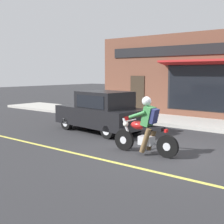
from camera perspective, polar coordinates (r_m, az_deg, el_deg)
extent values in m
plane|color=#2B2B2D|center=(9.20, 10.12, -7.20)|extent=(80.00, 80.00, 0.00)
cube|color=#ADAAA3|center=(14.89, 9.39, -1.38)|extent=(2.60, 22.00, 0.14)
cube|color=#D1C64C|center=(9.72, -11.09, -6.41)|extent=(0.12, 19.80, 0.01)
cube|color=brown|center=(15.89, 13.84, 6.39)|extent=(0.50, 10.43, 4.20)
cube|color=black|center=(15.14, 17.80, 4.14)|extent=(0.04, 4.38, 2.10)
cube|color=black|center=(15.15, 17.82, 4.14)|extent=(0.02, 4.59, 2.20)
cube|color=#2D2319|center=(17.13, 4.64, 3.10)|extent=(0.04, 0.90, 2.10)
cube|color=maroon|center=(14.82, 17.51, 8.73)|extent=(0.81, 5.00, 0.24)
cube|color=black|center=(15.67, 13.53, 10.96)|extent=(0.06, 8.86, 0.50)
cylinder|color=black|center=(9.20, 2.24, -5.11)|extent=(0.13, 0.62, 0.62)
cylinder|color=silver|center=(9.20, 2.24, -5.11)|extent=(0.13, 0.22, 0.22)
cylinder|color=black|center=(8.51, 10.11, -6.23)|extent=(0.13, 0.62, 0.62)
cylinder|color=silver|center=(8.51, 10.11, -6.23)|extent=(0.13, 0.22, 0.22)
cube|color=silver|center=(8.79, 6.31, -5.19)|extent=(0.30, 0.41, 0.24)
ellipsoid|color=#B21919|center=(8.84, 4.94, -2.40)|extent=(0.33, 0.53, 0.24)
cube|color=black|center=(8.61, 7.67, -2.97)|extent=(0.29, 0.57, 0.10)
cylinder|color=silver|center=(9.08, 2.77, -3.25)|extent=(0.09, 0.33, 0.68)
cylinder|color=silver|center=(8.97, 3.42, -1.57)|extent=(0.56, 0.07, 0.04)
sphere|color=silver|center=(9.08, 2.52, -2.22)|extent=(0.16, 0.16, 0.16)
cylinder|color=silver|center=(8.76, 9.10, -5.95)|extent=(0.11, 0.55, 0.08)
cube|color=red|center=(8.45, 9.87, -3.42)|extent=(0.12, 0.07, 0.08)
cylinder|color=brown|center=(8.60, 6.11, -5.21)|extent=(0.16, 0.36, 0.71)
cylinder|color=brown|center=(8.90, 7.29, -4.80)|extent=(0.16, 0.36, 0.71)
cube|color=#387F42|center=(8.64, 6.66, -0.76)|extent=(0.36, 0.34, 0.57)
cylinder|color=#387F42|center=(8.59, 4.61, -0.52)|extent=(0.12, 0.52, 0.26)
cylinder|color=#387F42|center=(8.93, 5.96, -0.24)|extent=(0.12, 0.52, 0.26)
sphere|color=silver|center=(8.63, 6.35, 1.97)|extent=(0.26, 0.26, 0.26)
cube|color=navy|center=(8.56, 7.59, -0.72)|extent=(0.29, 0.25, 0.42)
cylinder|color=black|center=(12.60, -8.25, -1.86)|extent=(0.25, 0.62, 0.60)
cylinder|color=silver|center=(12.60, -8.25, -1.86)|extent=(0.24, 0.35, 0.33)
cylinder|color=black|center=(13.48, -3.27, -1.21)|extent=(0.25, 0.62, 0.60)
cylinder|color=silver|center=(13.48, -3.27, -1.21)|extent=(0.24, 0.35, 0.33)
cylinder|color=black|center=(10.77, -0.77, -3.34)|extent=(0.25, 0.62, 0.60)
cylinder|color=silver|center=(10.77, -0.77, -3.34)|extent=(0.24, 0.35, 0.33)
cylinder|color=black|center=(11.78, 4.36, -2.44)|extent=(0.25, 0.62, 0.60)
cylinder|color=silver|center=(11.78, 4.36, -2.44)|extent=(0.24, 0.35, 0.33)
cube|color=black|center=(12.07, -2.17, -0.75)|extent=(2.07, 3.87, 0.70)
cube|color=black|center=(11.81, -1.38, 2.20)|extent=(1.66, 2.06, 0.66)
cube|color=black|center=(12.47, -4.08, 2.22)|extent=(1.36, 0.50, 0.51)
cube|color=black|center=(11.34, -4.08, 1.87)|extent=(0.21, 1.51, 0.46)
cube|color=black|center=(12.32, 1.11, 2.31)|extent=(0.21, 1.51, 0.46)
cube|color=silver|center=(13.20, -9.21, 0.37)|extent=(0.24, 0.07, 0.14)
cube|color=red|center=(10.38, 2.58, -1.28)|extent=(0.20, 0.06, 0.16)
cube|color=silver|center=(13.80, -5.74, 0.72)|extent=(0.24, 0.07, 0.14)
cube|color=red|center=(11.13, 6.19, -0.74)|extent=(0.20, 0.06, 0.16)
cube|color=#28282B|center=(13.51, -7.34, -1.02)|extent=(1.61, 0.31, 0.20)
cube|color=#28282B|center=(10.83, 4.30, -3.03)|extent=(1.61, 0.31, 0.20)
cylinder|color=red|center=(16.50, -4.20, 0.06)|extent=(0.24, 0.24, 0.16)
cylinder|color=red|center=(16.46, -4.21, 1.33)|extent=(0.18, 0.18, 0.58)
sphere|color=red|center=(16.43, -4.22, 2.48)|extent=(0.20, 0.20, 0.20)
cylinder|color=red|center=(16.36, -4.53, 1.47)|extent=(0.10, 0.08, 0.08)
cylinder|color=red|center=(16.55, -3.91, 1.54)|extent=(0.10, 0.08, 0.08)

